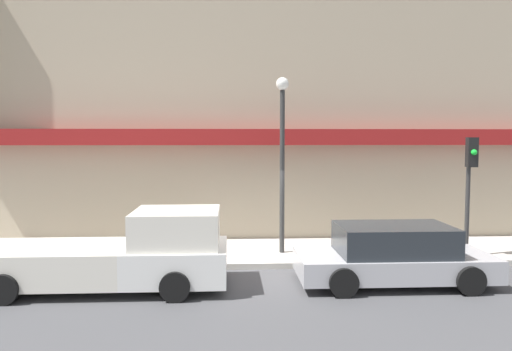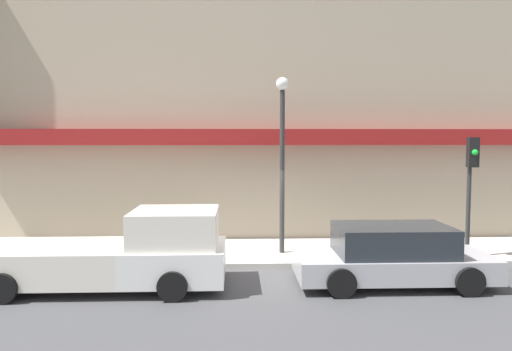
# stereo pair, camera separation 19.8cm
# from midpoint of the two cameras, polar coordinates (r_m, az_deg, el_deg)

# --- Properties ---
(ground_plane) EXTENTS (80.00, 80.00, 0.00)m
(ground_plane) POSITION_cam_midpoint_polar(r_m,az_deg,el_deg) (13.20, 1.22, -10.68)
(ground_plane) COLOR #424244
(sidewalk) EXTENTS (36.00, 3.30, 0.16)m
(sidewalk) POSITION_cam_midpoint_polar(r_m,az_deg,el_deg) (14.78, 0.74, -8.74)
(sidewalk) COLOR #B7B2A8
(sidewalk) RESTS_ON ground
(building) EXTENTS (19.80, 3.80, 10.02)m
(building) POSITION_cam_midpoint_polar(r_m,az_deg,el_deg) (17.53, 0.01, 6.44)
(building) COLOR tan
(building) RESTS_ON ground
(pickup_truck) EXTENTS (5.62, 2.29, 1.78)m
(pickup_truck) POSITION_cam_midpoint_polar(r_m,az_deg,el_deg) (11.87, -15.74, -8.69)
(pickup_truck) COLOR white
(pickup_truck) RESTS_ON ground
(parked_car) EXTENTS (4.49, 2.09, 1.39)m
(parked_car) POSITION_cam_midpoint_polar(r_m,az_deg,el_deg) (12.19, 14.98, -8.80)
(parked_car) COLOR #ADADB2
(parked_car) RESTS_ON ground
(fire_hydrant) EXTENTS (0.20, 0.20, 0.59)m
(fire_hydrant) POSITION_cam_midpoint_polar(r_m,az_deg,el_deg) (14.00, -11.65, -8.01)
(fire_hydrant) COLOR #196633
(fire_hydrant) RESTS_ON sidewalk
(street_lamp) EXTENTS (0.36, 0.36, 4.95)m
(street_lamp) POSITION_cam_midpoint_polar(r_m,az_deg,el_deg) (14.04, 2.61, 3.81)
(street_lamp) COLOR #2D2D2D
(street_lamp) RESTS_ON sidewalk
(traffic_light) EXTENTS (0.28, 0.42, 3.28)m
(traffic_light) POSITION_cam_midpoint_polar(r_m,az_deg,el_deg) (14.67, 22.89, 0.10)
(traffic_light) COLOR #2D2D2D
(traffic_light) RESTS_ON sidewalk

